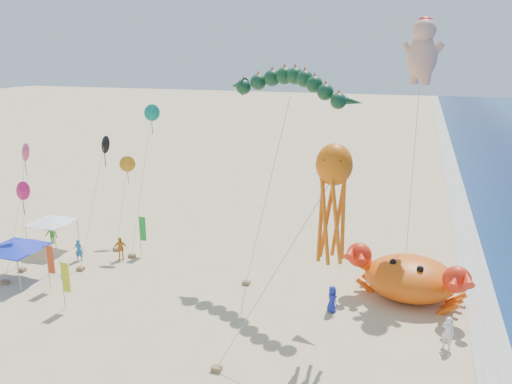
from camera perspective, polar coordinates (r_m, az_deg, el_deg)
ground at (r=31.52m, az=2.39°, el=-12.72°), size 320.00×320.00×0.00m
foam_strip at (r=31.00m, az=25.06°, el=-14.85°), size 320.00×320.00×0.00m
crab_inflatable at (r=32.98m, az=17.22°, el=-9.26°), size 7.62×6.18×3.34m
dragon_kite at (r=32.60m, az=3.68°, el=11.56°), size 9.61×5.42×13.72m
cherub_kite at (r=35.63m, az=18.51°, el=15.18°), size 1.96×5.66×17.22m
octopus_kite at (r=24.68m, az=8.73°, el=-0.32°), size 5.81×5.03×10.82m
canopy_blue at (r=37.38m, az=-25.83°, el=-5.56°), size 3.60×3.60×2.71m
canopy_white at (r=41.78m, az=-22.35°, el=-2.99°), size 3.17×3.17×2.71m
feather_flags at (r=36.51m, az=-21.03°, el=-6.22°), size 9.73×8.90×3.20m
beachgoers at (r=36.27m, az=-11.43°, el=-7.54°), size 30.80×6.50×1.82m
small_kites at (r=38.97m, az=-18.71°, el=3.10°), size 8.30×11.64×11.13m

